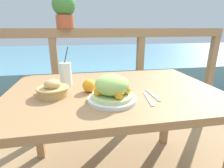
% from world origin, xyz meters
% --- Properties ---
extents(patio_table, '(1.29, 0.87, 0.73)m').
position_xyz_m(patio_table, '(0.00, 0.00, 0.65)').
color(patio_table, '#997047').
rests_on(patio_table, ground_plane).
extents(railing_fence, '(2.80, 0.08, 1.10)m').
position_xyz_m(railing_fence, '(0.00, 0.82, 0.78)').
color(railing_fence, '#937551').
rests_on(railing_fence, ground_plane).
extents(sea_backdrop, '(12.00, 4.00, 0.52)m').
position_xyz_m(sea_backdrop, '(0.00, 3.32, 0.26)').
color(sea_backdrop, '#568EA8').
rests_on(sea_backdrop, ground_plane).
extents(salad_plate, '(0.25, 0.25, 0.14)m').
position_xyz_m(salad_plate, '(-0.04, -0.18, 0.80)').
color(salad_plate, silver).
rests_on(salad_plate, patio_table).
extents(drink_glass, '(0.08, 0.08, 0.25)m').
position_xyz_m(drink_glass, '(-0.29, 0.12, 0.81)').
color(drink_glass, silver).
rests_on(drink_glass, patio_table).
extents(bread_basket, '(0.18, 0.18, 0.10)m').
position_xyz_m(bread_basket, '(-0.36, -0.05, 0.77)').
color(bread_basket, tan).
rests_on(bread_basket, patio_table).
extents(potted_plant, '(0.22, 0.22, 0.32)m').
position_xyz_m(potted_plant, '(-0.32, 0.82, 1.27)').
color(potted_plant, '#A34C2D').
rests_on(potted_plant, railing_fence).
extents(fork, '(0.04, 0.18, 0.00)m').
position_xyz_m(fork, '(0.15, -0.20, 0.74)').
color(fork, silver).
rests_on(fork, patio_table).
extents(knife, '(0.02, 0.18, 0.00)m').
position_xyz_m(knife, '(0.20, -0.15, 0.74)').
color(knife, silver).
rests_on(knife, patio_table).
extents(orange_near_basket, '(0.08, 0.08, 0.08)m').
position_xyz_m(orange_near_basket, '(-0.15, -0.02, 0.77)').
color(orange_near_basket, orange).
rests_on(orange_near_basket, patio_table).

